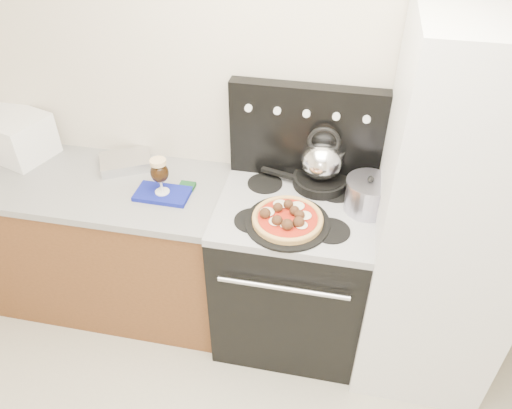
% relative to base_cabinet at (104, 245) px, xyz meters
% --- Properties ---
extents(room_shell, '(3.52, 3.01, 2.52)m').
position_rel_base_cabinet_xyz_m(room_shell, '(1.02, -0.91, 0.82)').
color(room_shell, beige).
rests_on(room_shell, ground).
extents(base_cabinet, '(1.45, 0.60, 0.86)m').
position_rel_base_cabinet_xyz_m(base_cabinet, '(0.00, 0.00, 0.00)').
color(base_cabinet, brown).
rests_on(base_cabinet, ground).
extents(countertop, '(1.48, 0.63, 0.04)m').
position_rel_base_cabinet_xyz_m(countertop, '(0.00, 0.00, 0.45)').
color(countertop, gray).
rests_on(countertop, base_cabinet).
extents(stove_body, '(0.76, 0.65, 0.88)m').
position_rel_base_cabinet_xyz_m(stove_body, '(1.10, -0.02, 0.01)').
color(stove_body, black).
rests_on(stove_body, ground).
extents(cooktop, '(0.76, 0.65, 0.04)m').
position_rel_base_cabinet_xyz_m(cooktop, '(1.10, -0.02, 0.47)').
color(cooktop, '#ADADB2').
rests_on(cooktop, stove_body).
extents(backguard, '(0.76, 0.08, 0.50)m').
position_rel_base_cabinet_xyz_m(backguard, '(1.10, 0.25, 0.74)').
color(backguard, black).
rests_on(backguard, cooktop).
extents(fridge, '(0.64, 0.68, 1.90)m').
position_rel_base_cabinet_xyz_m(fridge, '(1.80, -0.05, 0.52)').
color(fridge, silver).
rests_on(fridge, ground).
extents(toaster_oven, '(0.45, 0.38, 0.24)m').
position_rel_base_cabinet_xyz_m(toaster_oven, '(-0.49, 0.17, 0.59)').
color(toaster_oven, white).
rests_on(toaster_oven, countertop).
extents(foil_sheet, '(0.33, 0.30, 0.05)m').
position_rel_base_cabinet_xyz_m(foil_sheet, '(0.15, 0.16, 0.50)').
color(foil_sheet, white).
rests_on(foil_sheet, countertop).
extents(oven_mitt, '(0.27, 0.16, 0.02)m').
position_rel_base_cabinet_xyz_m(oven_mitt, '(0.44, -0.05, 0.48)').
color(oven_mitt, navy).
rests_on(oven_mitt, countertop).
extents(beer_glass, '(0.10, 0.10, 0.20)m').
position_rel_base_cabinet_xyz_m(beer_glass, '(0.44, -0.05, 0.59)').
color(beer_glass, black).
rests_on(beer_glass, oven_mitt).
extents(pizza_pan, '(0.45, 0.45, 0.01)m').
position_rel_base_cabinet_xyz_m(pizza_pan, '(1.08, -0.16, 0.50)').
color(pizza_pan, black).
rests_on(pizza_pan, cooktop).
extents(pizza, '(0.40, 0.40, 0.05)m').
position_rel_base_cabinet_xyz_m(pizza, '(1.08, -0.16, 0.53)').
color(pizza, '#ECB175').
rests_on(pizza, pizza_pan).
extents(skillet, '(0.34, 0.34, 0.05)m').
position_rel_base_cabinet_xyz_m(skillet, '(1.20, 0.17, 0.51)').
color(skillet, black).
rests_on(skillet, cooktop).
extents(tea_kettle, '(0.27, 0.27, 0.24)m').
position_rel_base_cabinet_xyz_m(tea_kettle, '(1.20, 0.17, 0.66)').
color(tea_kettle, silver).
rests_on(tea_kettle, skillet).
extents(stock_pot, '(0.27, 0.27, 0.15)m').
position_rel_base_cabinet_xyz_m(stock_pot, '(1.44, 0.02, 0.57)').
color(stock_pot, '#ACA9BD').
rests_on(stock_pot, cooktop).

